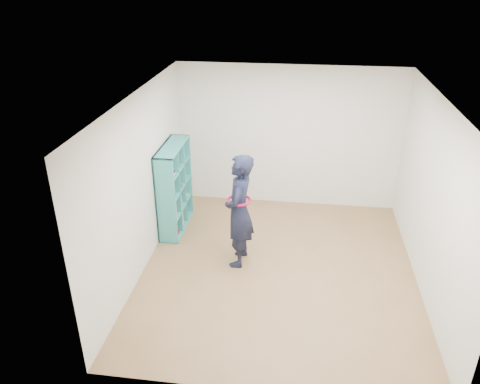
# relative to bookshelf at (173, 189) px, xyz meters

# --- Properties ---
(floor) EXTENTS (4.50, 4.50, 0.00)m
(floor) POSITION_rel_bookshelf_xyz_m (1.85, -1.04, -0.73)
(floor) COLOR brown
(floor) RESTS_ON ground
(ceiling) EXTENTS (4.50, 4.50, 0.00)m
(ceiling) POSITION_rel_bookshelf_xyz_m (1.85, -1.04, 1.87)
(ceiling) COLOR white
(ceiling) RESTS_ON wall_back
(wall_left) EXTENTS (0.02, 4.50, 2.60)m
(wall_left) POSITION_rel_bookshelf_xyz_m (-0.15, -1.04, 0.57)
(wall_left) COLOR silver
(wall_left) RESTS_ON floor
(wall_right) EXTENTS (0.02, 4.50, 2.60)m
(wall_right) POSITION_rel_bookshelf_xyz_m (3.85, -1.04, 0.57)
(wall_right) COLOR silver
(wall_right) RESTS_ON floor
(wall_back) EXTENTS (4.00, 0.02, 2.60)m
(wall_back) POSITION_rel_bookshelf_xyz_m (1.85, 1.21, 0.57)
(wall_back) COLOR silver
(wall_back) RESTS_ON floor
(wall_front) EXTENTS (4.00, 0.02, 2.60)m
(wall_front) POSITION_rel_bookshelf_xyz_m (1.85, -3.29, 0.57)
(wall_front) COLOR silver
(wall_front) RESTS_ON floor
(bookshelf) EXTENTS (0.33, 1.12, 1.49)m
(bookshelf) POSITION_rel_bookshelf_xyz_m (0.00, 0.00, 0.00)
(bookshelf) COLOR teal
(bookshelf) RESTS_ON floor
(person) EXTENTS (0.46, 0.66, 1.75)m
(person) POSITION_rel_bookshelf_xyz_m (1.24, -0.89, 0.15)
(person) COLOR black
(person) RESTS_ON floor
(smartphone) EXTENTS (0.03, 0.11, 0.14)m
(smartphone) POSITION_rel_bookshelf_xyz_m (1.10, -0.81, 0.26)
(smartphone) COLOR silver
(smartphone) RESTS_ON person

